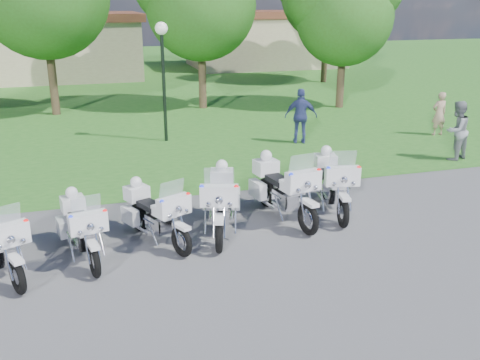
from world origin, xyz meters
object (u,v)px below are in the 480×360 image
object	(u,v)px
motorcycle_4	(221,200)
motorcycle_5	(283,188)
motorcycle_3	(155,213)
lamp_post	(162,52)
bystander_a	(439,114)
bystander_b	(456,131)
motorcycle_6	(333,182)
bystander_c	(301,116)
motorcycle_2	(81,227)

from	to	relation	value
motorcycle_4	motorcycle_5	bearing A→B (deg)	-151.57
motorcycle_3	lamp_post	size ratio (longest dim) A/B	0.51
bystander_a	motorcycle_5	bearing A→B (deg)	34.11
bystander_b	motorcycle_4	bearing A→B (deg)	1.81
motorcycle_6	motorcycle_3	bearing A→B (deg)	19.75
motorcycle_3	motorcycle_6	distance (m)	4.42
motorcycle_5	lamp_post	bearing A→B (deg)	-89.31
bystander_b	bystander_c	bearing A→B (deg)	-59.70
motorcycle_3	motorcycle_2	bearing A→B (deg)	-12.53
motorcycle_5	lamp_post	distance (m)	8.47
motorcycle_4	motorcycle_5	xyz separation A→B (m)	(1.58, 0.33, 0.02)
motorcycle_5	motorcycle_6	size ratio (longest dim) A/B	1.03
motorcycle_4	motorcycle_6	size ratio (longest dim) A/B	0.98
motorcycle_2	bystander_b	distance (m)	12.14
motorcycle_4	bystander_a	world-z (taller)	motorcycle_4
motorcycle_2	motorcycle_6	size ratio (longest dim) A/B	0.89
motorcycle_3	motorcycle_5	distance (m)	3.08
lamp_post	bystander_a	world-z (taller)	lamp_post
motorcycle_3	motorcycle_4	size ratio (longest dim) A/B	0.86
motorcycle_2	motorcycle_6	distance (m)	5.95
bystander_a	motorcycle_6	bearing A→B (deg)	38.20
motorcycle_2	motorcycle_5	bearing A→B (deg)	178.17
motorcycle_4	motorcycle_6	bearing A→B (deg)	-154.58
motorcycle_3	lamp_post	distance (m)	8.94
motorcycle_4	bystander_a	bearing A→B (deg)	-131.75
lamp_post	bystander_c	bearing A→B (deg)	-20.00
motorcycle_4	lamp_post	distance (m)	8.66
motorcycle_5	lamp_post	size ratio (longest dim) A/B	0.62
motorcycle_2	bystander_b	size ratio (longest dim) A/B	1.19
motorcycle_3	motorcycle_6	size ratio (longest dim) A/B	0.85
motorcycle_2	motorcycle_3	bearing A→B (deg)	-179.63
motorcycle_3	lamp_post	bearing A→B (deg)	-124.82
lamp_post	bystander_b	world-z (taller)	lamp_post
bystander_c	motorcycle_6	bearing A→B (deg)	92.51
bystander_a	bystander_c	world-z (taller)	bystander_c
bystander_a	motorcycle_2	bearing A→B (deg)	26.46
bystander_a	bystander_c	bearing A→B (deg)	-4.83
bystander_c	bystander_a	bearing A→B (deg)	-165.93
motorcycle_3	lamp_post	world-z (taller)	lamp_post
bystander_c	motorcycle_5	bearing A→B (deg)	82.26
bystander_a	bystander_b	world-z (taller)	bystander_b
motorcycle_5	lamp_post	xyz separation A→B (m)	(-1.49, 7.98, 2.42)
motorcycle_4	bystander_c	world-z (taller)	bystander_c
motorcycle_6	bystander_c	xyz separation A→B (m)	(1.75, 6.19, 0.25)
motorcycle_3	bystander_c	distance (m)	9.14
motorcycle_4	motorcycle_2	bearing A→B (deg)	24.96
motorcycle_2	motorcycle_4	xyz separation A→B (m)	(2.96, 0.44, 0.08)
motorcycle_3	bystander_a	size ratio (longest dim) A/B	1.30
motorcycle_2	motorcycle_4	world-z (taller)	motorcycle_4
motorcycle_3	bystander_b	distance (m)	10.62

